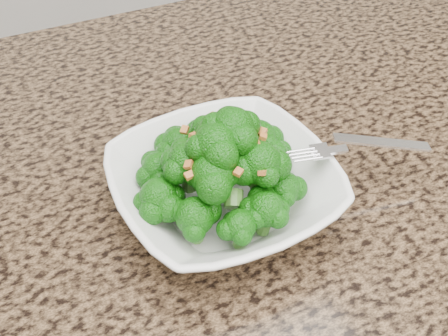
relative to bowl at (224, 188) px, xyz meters
name	(u,v)px	position (x,y,z in m)	size (l,w,h in m)	color
granite_counter	(270,307)	(-0.01, -0.11, -0.04)	(1.64, 1.04, 0.03)	brown
bowl	(224,188)	(0.00, 0.00, 0.00)	(0.20, 0.20, 0.05)	white
broccoli_pile	(224,140)	(0.00, 0.00, 0.06)	(0.18, 0.18, 0.07)	#125F0A
garlic_topping	(224,105)	(0.00, 0.00, 0.10)	(0.11, 0.11, 0.01)	#B76D2C
fork	(340,149)	(0.10, -0.03, 0.03)	(0.16, 0.03, 0.01)	silver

